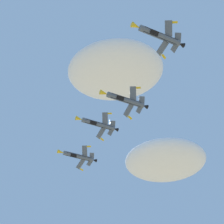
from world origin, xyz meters
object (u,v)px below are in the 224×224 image
Objects in this scene: fighter_jet_right_wing at (98,124)px; fighter_jet_left_wing at (125,100)px; fighter_jet_lead at (159,35)px; fighter_jet_left_outer at (78,156)px.

fighter_jet_left_wing is at bearing -179.33° from fighter_jet_right_wing.
fighter_jet_left_wing is (-12.13, 18.43, -4.71)m from fighter_jet_lead.
fighter_jet_left_wing is 1.00× the size of fighter_jet_right_wing.
fighter_jet_lead is at bearing 178.60° from fighter_jet_left_outer.
fighter_jet_lead is 1.00× the size of fighter_jet_right_wing.
fighter_jet_lead reaches higher than fighter_jet_left_outer.
fighter_jet_left_wing is 39.55m from fighter_jet_left_outer.
fighter_jet_lead is at bearing 176.75° from fighter_jet_left_wing.
fighter_jet_right_wing is 19.89m from fighter_jet_left_outer.
fighter_jet_left_outer is (-23.35, 31.86, 2.03)m from fighter_jet_left_wing.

